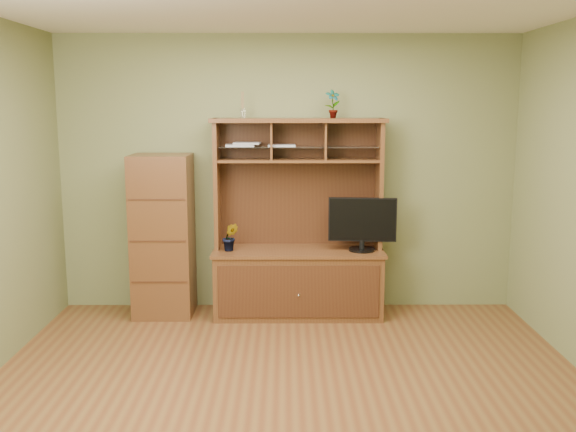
{
  "coord_description": "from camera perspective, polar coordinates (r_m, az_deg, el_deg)",
  "views": [
    {
      "loc": [
        -0.02,
        -4.32,
        2.03
      ],
      "look_at": [
        0.0,
        1.2,
        1.07
      ],
      "focal_mm": 40.0,
      "sensor_mm": 36.0,
      "label": 1
    }
  ],
  "objects": [
    {
      "name": "side_cabinet",
      "position": [
        6.29,
        -11.05,
        -1.73
      ],
      "size": [
        0.56,
        0.51,
        1.56
      ],
      "color": "#4C2B15",
      "rests_on": "room"
    },
    {
      "name": "top_plant",
      "position": [
        6.14,
        4.0,
        9.93
      ],
      "size": [
        0.16,
        0.13,
        0.27
      ],
      "primitive_type": "imported",
      "rotation": [
        0.0,
        0.0,
        0.27
      ],
      "color": "#3E6C25",
      "rests_on": "media_hutch"
    },
    {
      "name": "orchid_plant",
      "position": [
        6.12,
        -5.15,
        -1.87
      ],
      "size": [
        0.15,
        0.12,
        0.27
      ],
      "primitive_type": "imported",
      "rotation": [
        0.0,
        0.0,
        -0.0
      ],
      "color": "#285C1F",
      "rests_on": "media_hutch"
    },
    {
      "name": "media_hutch",
      "position": [
        6.24,
        0.9,
        -4.08
      ],
      "size": [
        1.66,
        0.61,
        1.9
      ],
      "color": "#4C2B15",
      "rests_on": "room"
    },
    {
      "name": "monitor",
      "position": [
        6.11,
        6.63,
        -0.61
      ],
      "size": [
        0.65,
        0.25,
        0.51
      ],
      "rotation": [
        0.0,
        0.0,
        -0.09
      ],
      "color": "black",
      "rests_on": "media_hutch"
    },
    {
      "name": "magazines",
      "position": [
        6.15,
        -2.9,
        6.35
      ],
      "size": [
        0.67,
        0.22,
        0.04
      ],
      "color": "silver",
      "rests_on": "media_hutch"
    },
    {
      "name": "reed_diffuser",
      "position": [
        6.14,
        -4.05,
        9.57
      ],
      "size": [
        0.05,
        0.05,
        0.25
      ],
      "color": "silver",
      "rests_on": "media_hutch"
    },
    {
      "name": "room",
      "position": [
        4.38,
        0.06,
        0.97
      ],
      "size": [
        4.54,
        4.04,
        2.74
      ],
      "color": "brown",
      "rests_on": "ground"
    }
  ]
}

